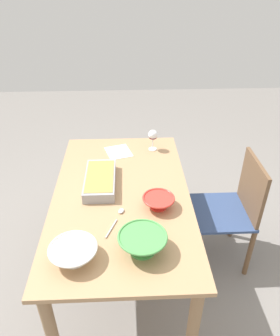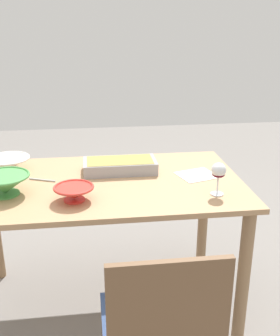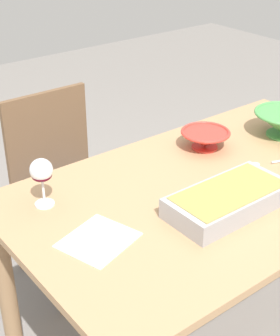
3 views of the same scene
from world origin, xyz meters
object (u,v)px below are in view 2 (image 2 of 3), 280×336
wine_glass (219,172)px  serving_spoon (60,181)px  mixing_bowl (74,192)px  napkin (197,175)px  chair (161,333)px  casserole_dish (120,165)px  serving_bowl (8,163)px  small_bowl (5,184)px  dining_table (103,202)px

wine_glass → serving_spoon: bearing=-18.3°
mixing_bowl → napkin: 0.68m
chair → serving_spoon: size_ratio=3.70×
chair → napkin: (-0.33, -0.80, 0.29)m
casserole_dish → mixing_bowl: mixing_bowl is taller
chair → wine_glass: (-0.36, -0.54, 0.40)m
wine_glass → casserole_dish: 0.57m
chair → mixing_bowl: chair is taller
wine_glass → serving_spoon: size_ratio=0.69×
mixing_bowl → serving_bowl: 0.57m
wine_glass → small_bowl: bearing=-7.3°
casserole_dish → serving_bowl: 0.61m
small_bowl → chair: bearing=133.4°
napkin → mixing_bowl: bearing=20.3°
chair → napkin: chair is taller
serving_bowl → small_bowl: bearing=96.7°
dining_table → serving_spoon: size_ratio=6.21×
casserole_dish → napkin: (-0.40, 0.11, -0.04)m
small_bowl → napkin: small_bowl is taller
wine_glass → dining_table: bearing=-23.6°
dining_table → small_bowl: small_bowl is taller
dining_table → serving_bowl: serving_bowl is taller
chair → mixing_bowl: 0.72m
dining_table → chair: bearing=102.6°
dining_table → serving_spoon: serving_spoon is taller
casserole_dish → mixing_bowl: bearing=55.5°
chair → serving_spoon: 0.93m
mixing_bowl → serving_bowl: bearing=-50.2°
dining_table → casserole_dish: bearing=-127.6°
wine_glass → mixing_bowl: (0.67, -0.02, -0.07)m
serving_bowl → napkin: bearing=168.8°
mixing_bowl → small_bowl: size_ratio=0.77×
small_bowl → napkin: (-0.96, -0.13, -0.05)m
casserole_dish → small_bowl: size_ratio=1.62×
wine_glass → mixing_bowl: wine_glass is taller
mixing_bowl → serving_spoon: size_ratio=0.80×
small_bowl → serving_bowl: small_bowl is taller
casserole_dish → serving_bowl: serving_bowl is taller
casserole_dish → chair: bearing=94.5°
chair → serving_bowl: bearing=-56.0°
wine_glass → serving_bowl: (1.03, -0.45, -0.07)m
dining_table → serving_bowl: 0.57m
napkin → dining_table: bearing=2.6°
mixing_bowl → small_bowl: bearing=-18.4°
dining_table → chair: 0.81m
chair → small_bowl: 0.98m
serving_bowl → dining_table: bearing=156.1°
dining_table → napkin: napkin is taller
chair → casserole_dish: 0.97m
chair → small_bowl: size_ratio=3.53×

